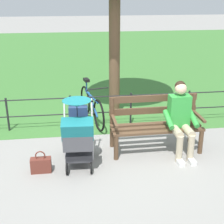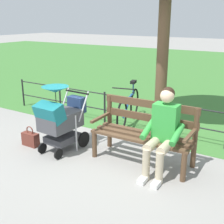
{
  "view_description": "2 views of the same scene",
  "coord_description": "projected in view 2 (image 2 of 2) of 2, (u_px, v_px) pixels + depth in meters",
  "views": [
    {
      "loc": [
        0.59,
        4.96,
        2.73
      ],
      "look_at": [
        -0.07,
        -0.01,
        0.78
      ],
      "focal_mm": 51.3,
      "sensor_mm": 36.0,
      "label": 1
    },
    {
      "loc": [
        -2.66,
        3.81,
        2.21
      ],
      "look_at": [
        -0.3,
        -0.03,
        0.74
      ],
      "focal_mm": 46.87,
      "sensor_mm": 36.0,
      "label": 2
    }
  ],
  "objects": [
    {
      "name": "park_bench",
      "position": [
        145.0,
        129.0,
        4.6
      ],
      "size": [
        1.61,
        0.62,
        0.96
      ],
      "color": "brown",
      "rests_on": "ground"
    },
    {
      "name": "ground_plane",
      "position": [
        96.0,
        150.0,
        5.09
      ],
      "size": [
        60.0,
        60.0,
        0.0
      ],
      "primitive_type": "plane",
      "color": "gray"
    },
    {
      "name": "grass_lawn",
      "position": [
        216.0,
        73.0,
        12.22
      ],
      "size": [
        40.0,
        16.0,
        0.01
      ],
      "primitive_type": "cube",
      "color": "#3D7533",
      "rests_on": "ground"
    },
    {
      "name": "person_on_bench",
      "position": [
        163.0,
        130.0,
        4.18
      ],
      "size": [
        0.54,
        0.74,
        1.28
      ],
      "color": "tan",
      "rests_on": "ground"
    },
    {
      "name": "bicycle",
      "position": [
        129.0,
        107.0,
        6.29
      ],
      "size": [
        0.52,
        1.63,
        0.89
      ],
      "color": "black",
      "rests_on": "ground"
    },
    {
      "name": "handbag",
      "position": [
        30.0,
        139.0,
        5.25
      ],
      "size": [
        0.32,
        0.14,
        0.37
      ],
      "color": "brown",
      "rests_on": "ground"
    },
    {
      "name": "park_fence",
      "position": [
        131.0,
        109.0,
        5.97
      ],
      "size": [
        6.35,
        0.04,
        0.7
      ],
      "color": "black",
      "rests_on": "ground"
    },
    {
      "name": "stroller",
      "position": [
        60.0,
        118.0,
        4.92
      ],
      "size": [
        0.54,
        0.91,
        1.15
      ],
      "color": "black",
      "rests_on": "ground"
    }
  ]
}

